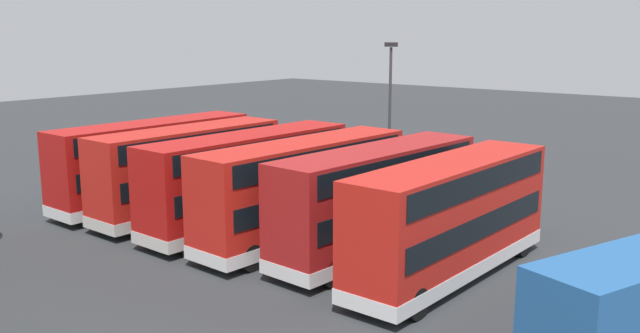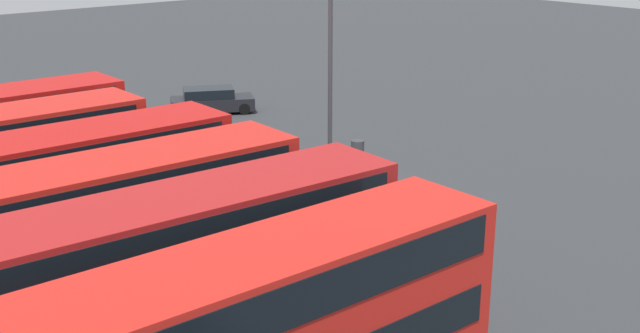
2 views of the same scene
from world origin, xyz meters
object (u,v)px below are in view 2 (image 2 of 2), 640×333
at_px(bus_double_decker_second, 188,277).
at_px(bus_double_decker_fourth, 48,204).
at_px(bus_double_decker_third, 101,238).
at_px(lamp_post_tall, 330,82).
at_px(waste_bin_yellow, 358,150).
at_px(car_hatchback_silver, 211,101).

distance_m(bus_double_decker_second, bus_double_decker_fourth, 7.05).
xyz_separation_m(bus_double_decker_third, bus_double_decker_fourth, (3.47, -0.01, 0.00)).
xyz_separation_m(lamp_post_tall, waste_bin_yellow, (4.36, -5.53, -4.57)).
height_order(bus_double_decker_second, lamp_post_tall, lamp_post_tall).
xyz_separation_m(car_hatchback_silver, waste_bin_yellow, (-11.97, 0.02, -0.23)).
height_order(bus_double_decker_third, bus_double_decker_fourth, same).
bearing_deg(car_hatchback_silver, lamp_post_tall, 161.21).
bearing_deg(lamp_post_tall, car_hatchback_silver, -18.79).
bearing_deg(waste_bin_yellow, bus_double_decker_second, 123.56).
bearing_deg(bus_double_decker_third, bus_double_decker_fourth, -0.14).
xyz_separation_m(bus_double_decker_fourth, lamp_post_tall, (-1.47, -9.94, 2.59)).
height_order(bus_double_decker_third, lamp_post_tall, lamp_post_tall).
xyz_separation_m(bus_double_decker_second, bus_double_decker_third, (3.57, 0.52, 0.00)).
xyz_separation_m(bus_double_decker_fourth, car_hatchback_silver, (14.85, -15.49, -1.75)).
bearing_deg(bus_double_decker_third, bus_double_decker_second, -171.72).
xyz_separation_m(bus_double_decker_fourth, waste_bin_yellow, (2.89, -15.47, -1.97)).
height_order(bus_double_decker_second, bus_double_decker_fourth, same).
distance_m(bus_double_decker_third, waste_bin_yellow, 16.85).
relative_size(bus_double_decker_second, bus_double_decker_third, 0.97).
height_order(bus_double_decker_third, waste_bin_yellow, bus_double_decker_third).
bearing_deg(bus_double_decker_fourth, bus_double_decker_third, 179.86).
bearing_deg(bus_double_decker_third, lamp_post_tall, -78.65).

